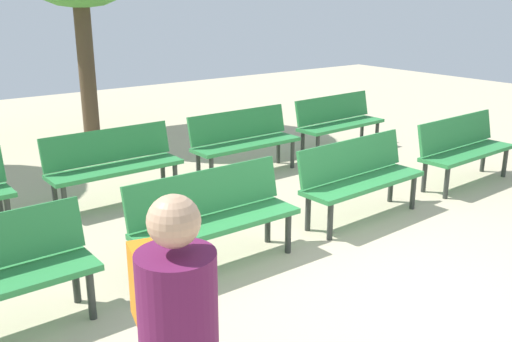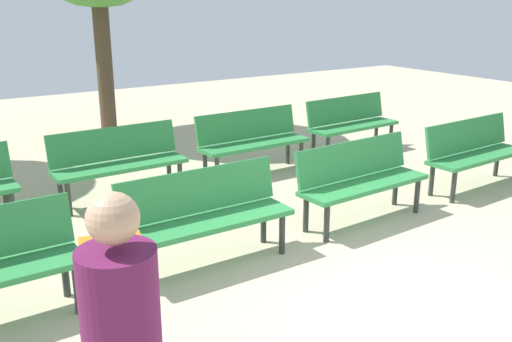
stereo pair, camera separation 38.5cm
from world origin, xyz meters
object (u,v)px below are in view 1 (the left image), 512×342
object	(u,v)px
bench_r1_c1	(113,162)
bench_r0_c3	(463,146)
bench_r1_c3	(338,120)
bench_r0_c1	(213,213)
bench_r1_c2	(244,138)
bench_r0_c2	(359,174)

from	to	relation	value
bench_r1_c1	bench_r0_c3	bearing A→B (deg)	-28.39
bench_r0_c3	bench_r1_c3	distance (m)	2.19
bench_r0_c1	bench_r1_c2	distance (m)	2.86
bench_r0_c2	bench_r0_c3	size ratio (longest dim) A/B	1.00
bench_r0_c2	bench_r1_c2	world-z (taller)	same
bench_r0_c3	bench_r1_c1	bearing A→B (deg)	150.13
bench_r0_c2	bench_r1_c3	xyz separation A→B (m)	(1.89, 2.23, 0.00)
bench_r0_c1	bench_r0_c2	xyz separation A→B (m)	(1.93, 0.01, 0.00)
bench_r0_c2	bench_r0_c3	bearing A→B (deg)	-1.50
bench_r0_c1	bench_r0_c2	world-z (taller)	same
bench_r0_c3	bench_r1_c2	size ratio (longest dim) A/B	1.01
bench_r0_c3	bench_r1_c3	world-z (taller)	same
bench_r0_c1	bench_r0_c3	size ratio (longest dim) A/B	0.99
bench_r1_c1	bench_r0_c1	bearing A→B (deg)	-89.66
bench_r0_c2	bench_r1_c3	size ratio (longest dim) A/B	1.00
bench_r0_c2	bench_r1_c1	size ratio (longest dim) A/B	1.01
bench_r1_c3	bench_r0_c2	bearing A→B (deg)	-133.17
bench_r0_c2	bench_r0_c1	bearing A→B (deg)	177.63
bench_r0_c1	bench_r1_c1	xyz separation A→B (m)	(-0.04, 2.14, 0.00)
bench_r0_c3	bench_r0_c1	bearing A→B (deg)	178.48
bench_r0_c1	bench_r1_c1	distance (m)	2.14
bench_r1_c2	bench_r0_c2	bearing A→B (deg)	-89.79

